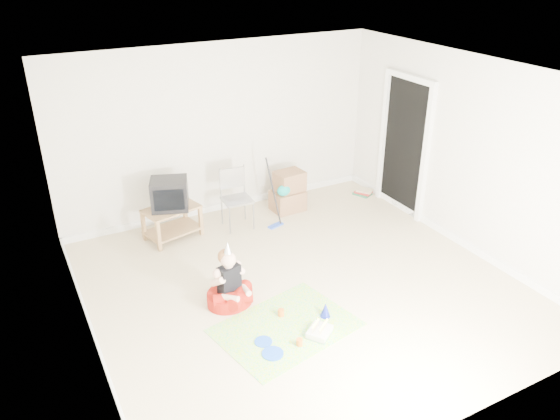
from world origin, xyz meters
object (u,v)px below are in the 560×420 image
birthday_cake (320,332)px  crt_tv (170,194)px  folding_chair (237,200)px  cardboard_boxes (288,192)px  tv_stand (172,220)px  seated_woman (230,290)px

birthday_cake → crt_tv: bearing=103.9°
folding_chair → cardboard_boxes: size_ratio=1.44×
tv_stand → folding_chair: size_ratio=0.93×
crt_tv → seated_woman: 1.92m
crt_tv → tv_stand: bearing=-43.3°
tv_stand → cardboard_boxes: bearing=0.8°
folding_chair → seated_woman: size_ratio=1.11×
crt_tv → seated_woman: size_ratio=0.61×
folding_chair → birthday_cake: folding_chair is taller
cardboard_boxes → crt_tv: bearing=-179.2°
crt_tv → seated_woman: bearing=-67.1°
cardboard_boxes → birthday_cake: bearing=-112.5°
seated_woman → birthday_cake: (0.62, -1.01, -0.14)m
crt_tv → folding_chair: folding_chair is taller
tv_stand → cardboard_boxes: cardboard_boxes is taller
tv_stand → crt_tv: crt_tv is taller
crt_tv → cardboard_boxes: bearing=20.9°
tv_stand → folding_chair: (0.96, -0.14, 0.16)m
crt_tv → birthday_cake: 3.02m
tv_stand → folding_chair: bearing=-8.1°
seated_woman → birthday_cake: 1.19m
folding_chair → birthday_cake: bearing=-95.2°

